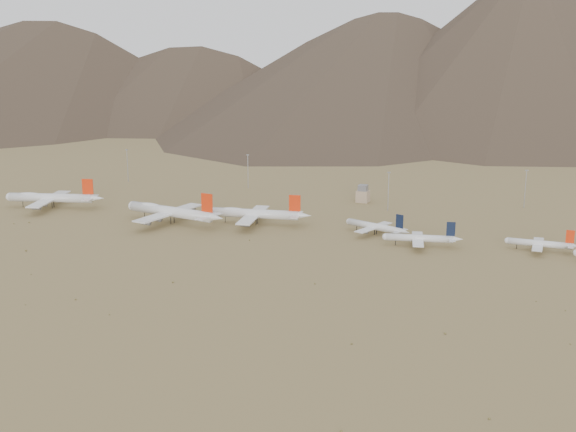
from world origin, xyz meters
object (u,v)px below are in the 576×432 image
at_px(control_tower, 363,194).
at_px(narrowbody_a, 376,227).
at_px(widebody_centre, 171,211).
at_px(narrowbody_b, 421,238).
at_px(widebody_west, 51,198).
at_px(widebody_east, 255,214).

bearing_deg(control_tower, narrowbody_a, -68.83).
bearing_deg(widebody_centre, narrowbody_a, 18.47).
bearing_deg(widebody_centre, control_tower, 56.46).
distance_m(narrowbody_a, narrowbody_b, 32.51).
bearing_deg(widebody_west, widebody_east, -11.88).
relative_size(widebody_centre, narrowbody_b, 1.69).
relative_size(widebody_east, narrowbody_a, 1.54).
height_order(widebody_west, widebody_east, widebody_west).
xyz_separation_m(narrowbody_b, control_tower, (-59.84, 94.67, 0.70)).
bearing_deg(widebody_west, narrowbody_b, -16.20).
height_order(widebody_west, narrowbody_a, widebody_west).
bearing_deg(widebody_east, widebody_west, 174.21).
relative_size(widebody_west, widebody_east, 1.03).
xyz_separation_m(widebody_west, widebody_centre, (95.51, -6.78, 0.50)).
xyz_separation_m(widebody_east, narrowbody_a, (74.30, 3.71, -1.96)).
distance_m(widebody_west, control_tower, 209.54).
distance_m(widebody_east, narrowbody_a, 74.42).
relative_size(widebody_east, control_tower, 5.31).
distance_m(widebody_east, control_tower, 94.14).
distance_m(narrowbody_b, control_tower, 111.99).
relative_size(narrowbody_a, control_tower, 3.45).
relative_size(widebody_west, narrowbody_a, 1.59).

